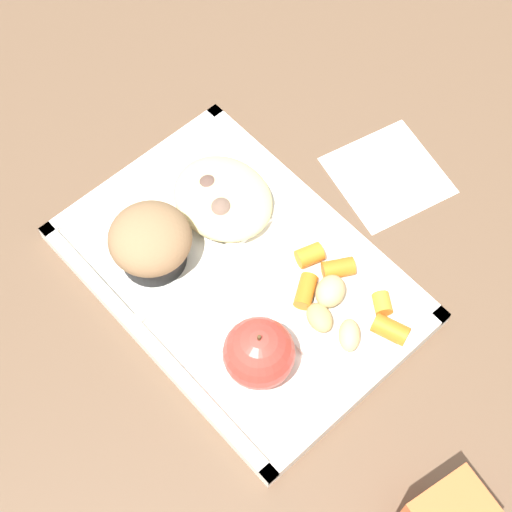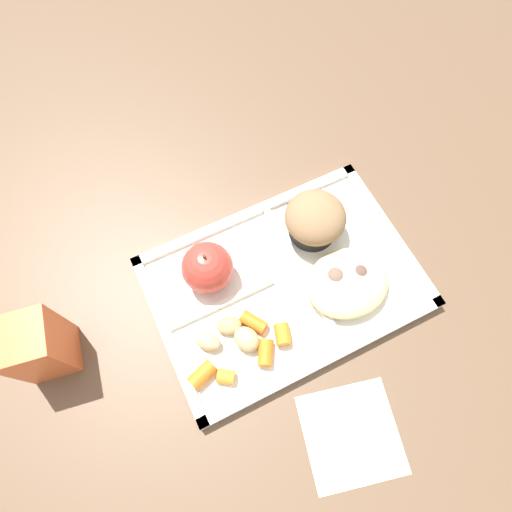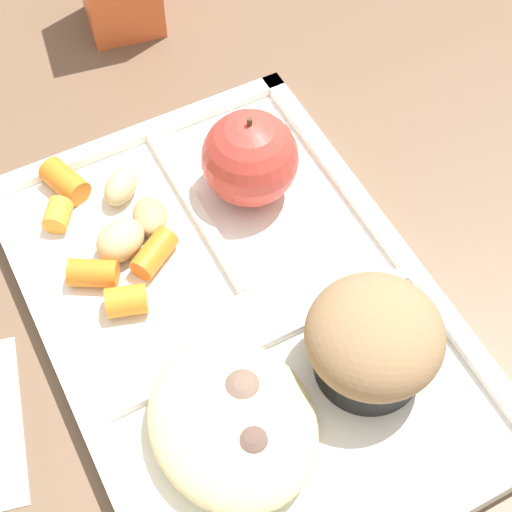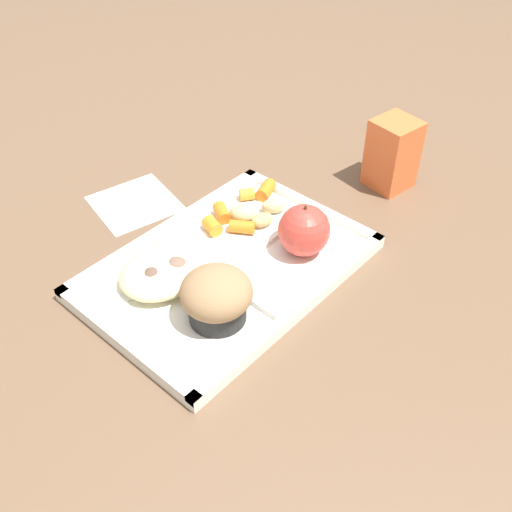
{
  "view_description": "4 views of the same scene",
  "coord_description": "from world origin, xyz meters",
  "px_view_note": "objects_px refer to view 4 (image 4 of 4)",
  "views": [
    {
      "loc": [
        -0.31,
        0.25,
        0.78
      ],
      "look_at": [
        -0.01,
        -0.01,
        0.05
      ],
      "focal_mm": 57.25,
      "sensor_mm": 36.0,
      "label": 1
    },
    {
      "loc": [
        -0.13,
        -0.17,
        0.59
      ],
      "look_at": [
        -0.03,
        0.04,
        0.06
      ],
      "focal_mm": 30.37,
      "sensor_mm": 36.0,
      "label": 2
    },
    {
      "loc": [
        0.25,
        -0.12,
        0.5
      ],
      "look_at": [
        -0.01,
        0.02,
        0.06
      ],
      "focal_mm": 57.38,
      "sensor_mm": 36.0,
      "label": 3
    },
    {
      "loc": [
        0.41,
        0.41,
        0.54
      ],
      "look_at": [
        0.0,
        0.05,
        0.06
      ],
      "focal_mm": 41.43,
      "sensor_mm": 36.0,
      "label": 4
    }
  ],
  "objects_px": {
    "plastic_fork": "(134,297)",
    "lunch_tray": "(228,268)",
    "green_apple": "(304,230)",
    "milk_carton": "(392,154)",
    "bran_muffin": "(217,297)"
  },
  "relations": [
    {
      "from": "plastic_fork",
      "to": "lunch_tray",
      "type": "bearing_deg",
      "value": 159.13
    },
    {
      "from": "green_apple",
      "to": "plastic_fork",
      "type": "bearing_deg",
      "value": -25.38
    },
    {
      "from": "plastic_fork",
      "to": "milk_carton",
      "type": "bearing_deg",
      "value": 168.13
    },
    {
      "from": "bran_muffin",
      "to": "plastic_fork",
      "type": "height_order",
      "value": "bran_muffin"
    },
    {
      "from": "bran_muffin",
      "to": "plastic_fork",
      "type": "distance_m",
      "value": 0.12
    },
    {
      "from": "plastic_fork",
      "to": "milk_carton",
      "type": "height_order",
      "value": "milk_carton"
    },
    {
      "from": "milk_carton",
      "to": "bran_muffin",
      "type": "bearing_deg",
      "value": 10.67
    },
    {
      "from": "lunch_tray",
      "to": "bran_muffin",
      "type": "bearing_deg",
      "value": 35.9
    },
    {
      "from": "lunch_tray",
      "to": "plastic_fork",
      "type": "height_order",
      "value": "lunch_tray"
    },
    {
      "from": "milk_carton",
      "to": "green_apple",
      "type": "bearing_deg",
      "value": 11.5
    },
    {
      "from": "green_apple",
      "to": "plastic_fork",
      "type": "distance_m",
      "value": 0.24
    },
    {
      "from": "green_apple",
      "to": "bran_muffin",
      "type": "xyz_separation_m",
      "value": [
        0.17,
        0.0,
        -0.0
      ]
    },
    {
      "from": "milk_carton",
      "to": "plastic_fork",
      "type": "bearing_deg",
      "value": -2.36
    },
    {
      "from": "green_apple",
      "to": "bran_muffin",
      "type": "bearing_deg",
      "value": 0.0
    },
    {
      "from": "green_apple",
      "to": "plastic_fork",
      "type": "height_order",
      "value": "green_apple"
    }
  ]
}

